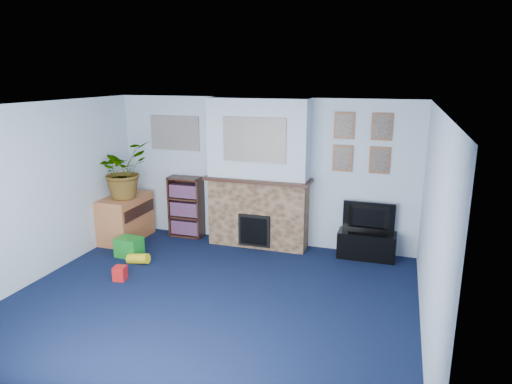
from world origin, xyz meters
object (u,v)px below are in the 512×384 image
(bookshelf, at_px, (186,208))
(sideboard, at_px, (126,219))
(tv_stand, at_px, (367,244))
(television, at_px, (368,218))

(bookshelf, relative_size, sideboard, 1.07)
(tv_stand, distance_m, bookshelf, 3.09)
(tv_stand, relative_size, television, 1.11)
(television, height_order, sideboard, television)
(television, xyz_separation_m, sideboard, (-3.99, -0.42, -0.29))
(television, bearing_deg, tv_stand, 90.58)
(bookshelf, bearing_deg, sideboard, -152.44)
(tv_stand, height_order, sideboard, sideboard)
(television, xyz_separation_m, bookshelf, (-3.08, 0.06, -0.14))
(tv_stand, distance_m, television, 0.41)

